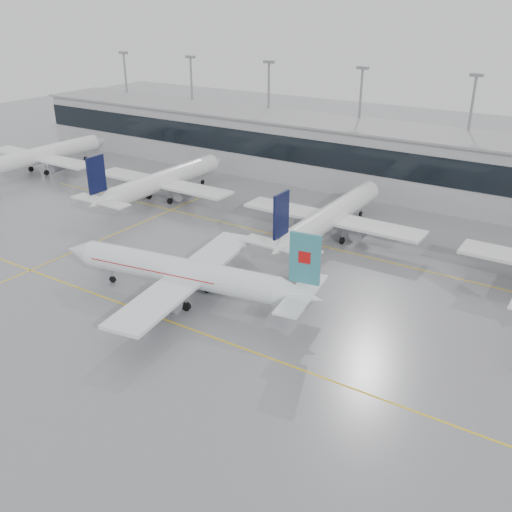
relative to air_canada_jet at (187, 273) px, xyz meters
The scene contains 12 objects.
ground 8.89m from the air_canada_jet, 42.59° to the right, with size 320.00×320.00×0.00m, color gray.
taxi_line_main 8.89m from the air_canada_jet, 42.59° to the right, with size 120.00×0.25×0.01m, color yellow.
taxi_line_north 25.49m from the air_canada_jet, 76.31° to the left, with size 120.00×0.25×0.01m, color yellow.
taxi_line_cross 26.09m from the air_canada_jet, 158.41° to the left, with size 0.25×60.00×0.01m, color yellow.
terminal 56.87m from the air_canada_jet, 83.97° to the left, with size 180.00×15.00×12.00m, color #A3A3A7.
terminal_glass 49.47m from the air_canada_jet, 83.05° to the left, with size 180.00×0.20×5.00m, color black.
terminal_roof 57.47m from the air_canada_jet, 83.97° to the left, with size 182.00×16.00×0.40m, color gray.
light_masts 63.54m from the air_canada_jet, 84.54° to the left, with size 156.40×1.00×22.60m.
air_canada_jet is the anchor object (origin of this frame).
parked_jet_a 69.96m from the air_canada_jet, 156.23° to the left, with size 29.64×36.96×11.72m.
parked_jet_b 40.47m from the air_canada_jet, 135.83° to the left, with size 29.64×36.96×11.72m.
parked_jet_c 28.82m from the air_canada_jet, 78.04° to the left, with size 29.64×36.96×11.72m.
Camera 1 is at (35.84, -43.17, 34.58)m, focal length 40.00 mm.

